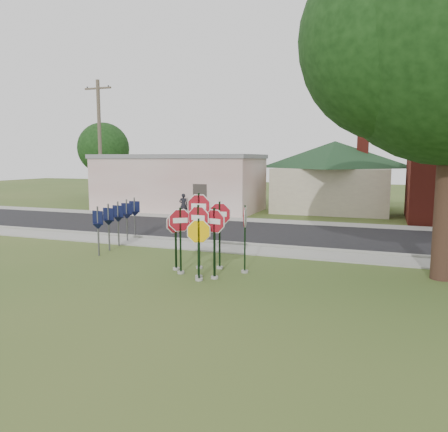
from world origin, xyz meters
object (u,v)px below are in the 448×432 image
(pedestrian, at_px, (183,205))
(stop_sign_yellow, at_px, (199,242))
(stop_sign_left, at_px, (180,232))
(stop_sign_center, at_px, (199,231))
(utility_pole_near, at_px, (100,144))

(pedestrian, bearing_deg, stop_sign_yellow, 97.05)
(stop_sign_left, xyz_separation_m, pedestrian, (-6.18, 13.14, -0.61))
(stop_sign_center, distance_m, stop_sign_yellow, 0.43)
(stop_sign_left, relative_size, pedestrian, 1.54)
(utility_pole_near, bearing_deg, stop_sign_left, -46.57)
(stop_sign_yellow, height_order, utility_pole_near, utility_pole_near)
(pedestrian, bearing_deg, stop_sign_left, 94.86)
(stop_sign_left, bearing_deg, stop_sign_yellow, -31.58)
(utility_pole_near, height_order, pedestrian, utility_pole_near)
(stop_sign_center, bearing_deg, stop_sign_left, 160.49)
(stop_sign_center, relative_size, stop_sign_left, 1.06)
(stop_sign_left, bearing_deg, stop_sign_center, -19.51)
(stop_sign_yellow, height_order, pedestrian, stop_sign_yellow)
(stop_sign_yellow, height_order, stop_sign_left, stop_sign_left)
(stop_sign_center, distance_m, pedestrian, 15.14)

